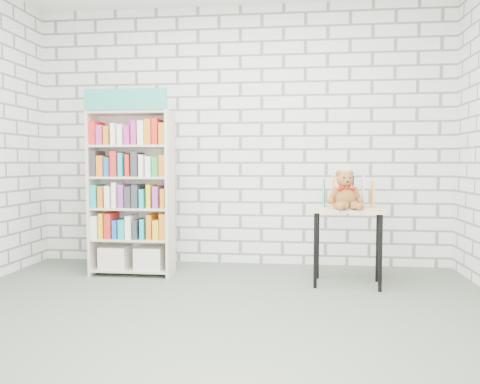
# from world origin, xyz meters

# --- Properties ---
(ground) EXTENTS (4.50, 4.50, 0.00)m
(ground) POSITION_xyz_m (0.00, 0.00, 0.00)
(ground) COLOR #505A4C
(ground) RESTS_ON ground
(room_shell) EXTENTS (4.52, 4.02, 2.81)m
(room_shell) POSITION_xyz_m (0.00, 0.00, 1.78)
(room_shell) COLOR silver
(room_shell) RESTS_ON ground
(bookshelf) EXTENTS (0.81, 0.31, 1.81)m
(bookshelf) POSITION_xyz_m (-1.00, 1.36, 0.83)
(bookshelf) COLOR beige
(bookshelf) RESTS_ON ground
(display_table) EXTENTS (0.70, 0.52, 0.70)m
(display_table) POSITION_xyz_m (1.07, 1.18, 0.60)
(display_table) COLOR #D8B582
(display_table) RESTS_ON ground
(table_books) EXTENTS (0.48, 0.25, 0.27)m
(table_books) POSITION_xyz_m (1.08, 1.29, 0.84)
(table_books) COLOR #2BBCB5
(table_books) RESTS_ON display_table
(teddy_bear) EXTENTS (0.32, 0.30, 0.35)m
(teddy_bear) POSITION_xyz_m (1.03, 1.09, 0.84)
(teddy_bear) COLOR brown
(teddy_bear) RESTS_ON display_table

